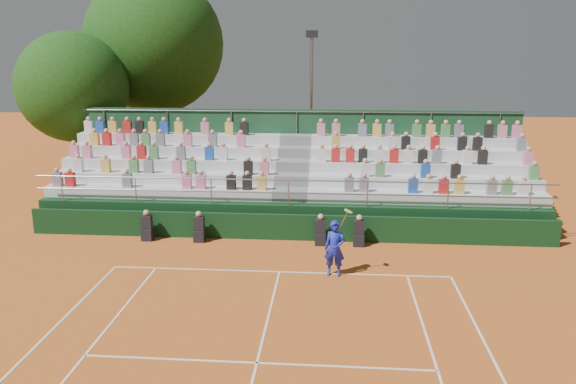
# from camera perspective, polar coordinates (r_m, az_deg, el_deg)

# --- Properties ---
(ground) EXTENTS (90.00, 90.00, 0.00)m
(ground) POSITION_cam_1_polar(r_m,az_deg,el_deg) (18.45, -0.88, -8.12)
(ground) COLOR #C75E21
(ground) RESTS_ON ground
(courtside_wall) EXTENTS (20.00, 0.15, 1.00)m
(courtside_wall) POSITION_cam_1_polar(r_m,az_deg,el_deg) (21.27, -0.06, -3.60)
(courtside_wall) COLOR black
(courtside_wall) RESTS_ON ground
(line_officials) EXTENTS (8.36, 0.40, 1.19)m
(line_officials) POSITION_cam_1_polar(r_m,az_deg,el_deg) (20.97, -3.33, -3.95)
(line_officials) COLOR black
(line_officials) RESTS_ON ground
(grandstand) EXTENTS (20.00, 5.20, 4.40)m
(grandstand) POSITION_cam_1_polar(r_m,az_deg,el_deg) (24.21, 0.55, 0.08)
(grandstand) COLOR black
(grandstand) RESTS_ON ground
(tennis_player) EXTENTS (0.89, 0.52, 2.22)m
(tennis_player) POSITION_cam_1_polar(r_m,az_deg,el_deg) (17.92, 4.77, -5.73)
(tennis_player) COLOR #1824B4
(tennis_player) RESTS_ON ground
(tree_west) EXTENTS (5.49, 5.49, 7.95)m
(tree_west) POSITION_cam_1_polar(r_m,az_deg,el_deg) (30.52, -21.01, 9.90)
(tree_west) COLOR #3A2515
(tree_west) RESTS_ON ground
(tree_east) EXTENTS (7.68, 7.68, 11.17)m
(tree_east) POSITION_cam_1_polar(r_m,az_deg,el_deg) (33.19, -13.42, 14.42)
(tree_east) COLOR #3A2515
(tree_east) RESTS_ON ground
(floodlight_mast) EXTENTS (0.60, 0.25, 7.96)m
(floodlight_mast) POSITION_cam_1_polar(r_m,az_deg,el_deg) (29.40, 2.39, 9.63)
(floodlight_mast) COLOR gray
(floodlight_mast) RESTS_ON ground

